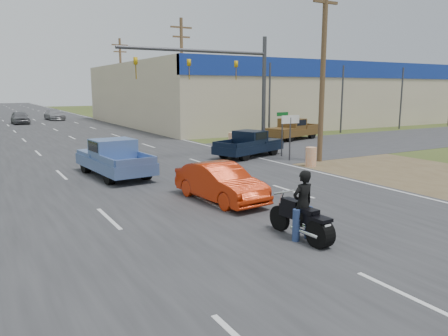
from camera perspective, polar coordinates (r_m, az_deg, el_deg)
ground at (r=9.47m, az=22.94°, el=-15.32°), size 200.00×200.00×0.00m
main_road at (r=45.71m, az=-21.16°, el=4.68°), size 15.00×180.00×0.02m
cross_road at (r=24.36m, az=-12.91°, el=0.72°), size 120.00×10.00×0.02m
dirt_verge at (r=23.76m, az=19.89°, el=0.11°), size 8.00×18.00×0.01m
big_box_store at (r=59.49m, az=11.10°, el=9.52°), size 50.00×28.10×6.60m
utility_pole_1 at (r=24.45m, az=12.83°, el=13.25°), size 2.00×0.28×10.00m
utility_pole_2 at (r=39.62m, az=-5.51°, el=12.24°), size 2.00×0.28×10.00m
utility_pole_3 at (r=56.48m, az=-13.29°, el=11.44°), size 2.00×0.28×10.00m
tree_3 at (r=97.33m, az=9.76°, el=11.51°), size 8.40×8.40×10.40m
tree_5 at (r=106.64m, az=-9.90°, el=11.22°), size 7.98×7.98×9.88m
barrel_0 at (r=22.93m, az=11.28°, el=1.43°), size 0.56×0.56×1.00m
barrel_1 at (r=29.99m, az=1.11°, el=3.69°), size 0.56×0.56×1.00m
lane_sign at (r=24.42m, az=8.65°, el=5.36°), size 1.20×0.08×2.52m
street_name_sign at (r=25.99m, az=7.61°, el=5.03°), size 0.80×0.08×2.61m
signal_mast at (r=25.47m, az=0.23°, el=12.21°), size 9.12×0.40×7.00m
red_convertible at (r=15.48m, az=-0.49°, el=-1.96°), size 1.83×4.21×1.35m
motorcycle at (r=11.74m, az=10.40°, el=-6.90°), size 0.72×2.33×1.18m
rider at (r=11.69m, az=10.24°, el=-5.09°), size 0.67×0.46×1.79m
blue_pickup at (r=20.62m, az=-14.28°, el=1.34°), size 2.42×5.30×1.71m
navy_pickup at (r=25.77m, az=3.44°, el=3.20°), size 4.98×3.23×1.54m
brown_pickup at (r=34.77m, az=8.85°, el=5.05°), size 5.34×3.25×1.66m
distant_car_grey at (r=54.95m, az=-25.10°, el=6.00°), size 1.82×4.35×1.47m
distant_car_silver at (r=60.06m, az=-21.26°, el=6.50°), size 2.22×4.78×1.35m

